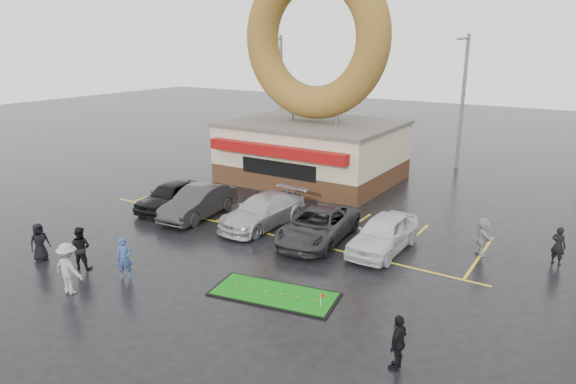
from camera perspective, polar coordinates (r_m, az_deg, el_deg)
The scene contains 18 objects.
ground at distance 21.35m, azimuth -7.81°, elevation -7.32°, with size 120.00×120.00×0.00m, color black.
donut_shop at distance 32.20m, azimuth 2.83°, elevation 9.14°, with size 10.20×8.70×13.50m.
streetlight_left at distance 41.69m, azimuth -0.83°, elevation 11.26°, with size 0.40×2.21×9.00m.
streetlight_mid at distance 36.95m, azimuth 18.82°, elevation 9.74°, with size 0.40×2.21×9.00m.
car_black at distance 27.64m, azimuth -12.91°, elevation -0.40°, with size 1.74×4.33×1.48m, color black.
car_dgrey at distance 26.13m, azimuth -9.92°, elevation -1.12°, with size 1.64×4.70×1.55m, color #29292B.
car_silver at distance 24.56m, azimuth -2.82°, elevation -2.12°, with size 2.07×5.08×1.47m, color #AAABAF.
car_grey at distance 22.75m, azimuth 3.36°, elevation -3.70°, with size 2.40×5.19×1.44m, color #29292B.
car_white at distance 21.99m, azimuth 10.57°, elevation -4.55°, with size 1.82×4.53×1.54m, color silver.
person_blue at distance 20.15m, azimuth -17.72°, elevation -7.00°, with size 0.58×0.38×1.59m, color #32497D.
person_blackjkt at distance 21.51m, azimuth -22.07°, elevation -5.78°, with size 0.83×0.65×1.71m, color black.
person_hoodie at distance 19.62m, azimuth -23.21°, elevation -7.81°, with size 1.21×0.69×1.87m, color #979799.
person_bystander at distance 22.97m, azimuth -25.89°, elevation -5.03°, with size 0.77×0.50×1.57m, color black.
person_cameraman at distance 14.61m, azimuth 12.15°, elevation -15.99°, with size 0.94×0.39×1.60m, color black.
person_walker_near at distance 22.71m, azimuth 20.81°, elevation -4.59°, with size 1.51×0.48×1.62m, color #959598.
person_walker_far at distance 22.99m, azimuth 27.83°, elevation -5.29°, with size 0.57×0.37×1.57m, color black.
dumpster at distance 34.93m, azimuth -4.06°, elevation 3.34°, with size 1.80×1.20×1.30m, color #1C4A1D.
putting_green at distance 18.31m, azimuth -1.53°, elevation -11.27°, with size 4.71×2.67×0.56m.
Camera 1 is at (12.84, -14.76, 8.55)m, focal length 32.00 mm.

